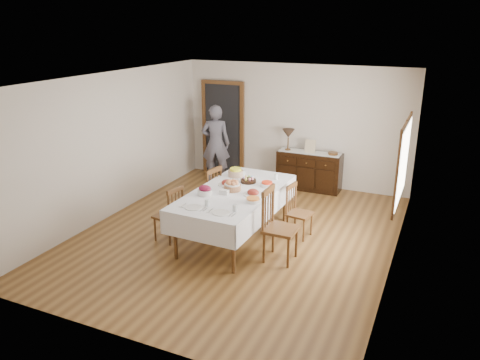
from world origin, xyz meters
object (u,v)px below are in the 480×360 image
at_px(chair_left_far, 209,194).
at_px(table_lamp, 288,134).
at_px(chair_right_near, 277,225).
at_px(sideboard, 309,171).
at_px(chair_right_far, 297,210).
at_px(chair_left_near, 170,213).
at_px(dining_table, 235,197).
at_px(person, 216,141).

distance_m(chair_left_far, table_lamp, 2.53).
bearing_deg(chair_right_near, sideboard, 8.51).
height_order(chair_right_far, table_lamp, table_lamp).
height_order(chair_left_near, table_lamp, table_lamp).
distance_m(dining_table, chair_right_far, 1.08).
relative_size(chair_left_near, table_lamp, 2.05).
xyz_separation_m(chair_right_far, table_lamp, (-0.96, 2.31, 0.71)).
relative_size(sideboard, table_lamp, 2.94).
xyz_separation_m(dining_table, chair_right_far, (0.90, 0.51, -0.28)).
distance_m(chair_right_near, chair_right_far, 0.92).
distance_m(chair_right_far, person, 3.28).
relative_size(chair_right_far, person, 0.49).
xyz_separation_m(chair_right_near, person, (-2.51, 2.94, 0.35)).
bearing_deg(chair_right_near, person, 41.26).
bearing_deg(chair_left_far, table_lamp, 176.35).
height_order(chair_right_far, sideboard, chair_right_far).
bearing_deg(dining_table, table_lamp, 92.89).
distance_m(chair_right_near, sideboard, 3.28).
bearing_deg(table_lamp, chair_right_far, -67.51).
relative_size(chair_left_far, table_lamp, 2.21).
relative_size(chair_left_far, chair_right_near, 0.90).
xyz_separation_m(chair_left_near, chair_right_far, (1.82, 1.02, -0.02)).
bearing_deg(sideboard, person, -171.56).
bearing_deg(chair_right_far, chair_right_near, -173.54).
relative_size(sideboard, person, 0.73).
bearing_deg(sideboard, chair_left_far, -116.34).
height_order(chair_left_far, sideboard, chair_left_far).
height_order(dining_table, sideboard, dining_table).
relative_size(chair_left_near, chair_right_near, 0.84).
distance_m(chair_left_near, sideboard, 3.61).
bearing_deg(chair_left_near, chair_left_far, 179.11).
bearing_deg(dining_table, sideboard, 83.14).
bearing_deg(person, sideboard, 169.50).
bearing_deg(dining_table, person, 124.61).
bearing_deg(table_lamp, person, -169.66).
distance_m(sideboard, table_lamp, 0.90).
height_order(person, table_lamp, person).
bearing_deg(chair_left_near, table_lamp, 175.07).
distance_m(chair_left_far, chair_right_near, 1.84).
height_order(dining_table, table_lamp, table_lamp).
distance_m(chair_right_far, table_lamp, 2.60).
relative_size(chair_left_far, person, 0.55).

